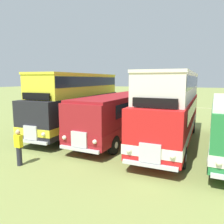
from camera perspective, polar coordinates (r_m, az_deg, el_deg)
The scene contains 5 objects.
bus_first_in_row at distance 17.11m, azimuth -8.83°, elevation 3.12°, with size 3.02×10.59×4.49m.
bus_second_in_row at distance 15.19m, azimuth 1.82°, elevation -0.20°, with size 2.74×9.97×2.99m.
bus_third_in_row at distance 14.13m, azimuth 15.37°, elevation 1.78°, with size 2.71×10.89×4.49m.
marshal_person at distance 11.30m, azimuth -23.23°, elevation -8.52°, with size 0.36×0.24×1.73m.
rope_fence_line at distance 25.92m, azimuth 27.21°, elevation 0.17°, with size 27.55×0.08×1.05m.
Camera 1 is at (-1.43, -13.89, 4.08)m, focal length 34.91 mm.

